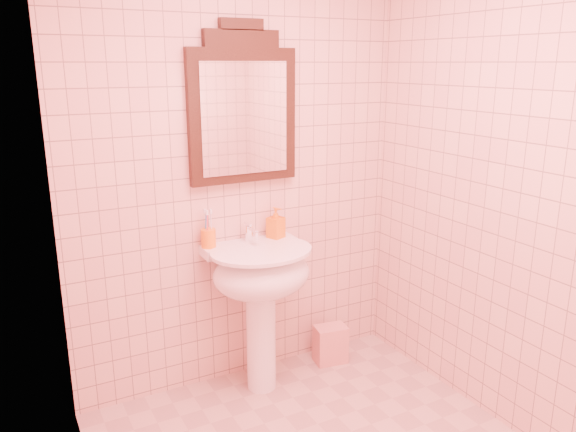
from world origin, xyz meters
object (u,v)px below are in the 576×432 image
towel (330,344)px  mirror (243,109)px  pedestal_sink (261,283)px  toothbrush_cup (208,238)px  soap_dispenser (276,223)px

towel → mirror: bearing=164.7°
pedestal_sink → toothbrush_cup: size_ratio=4.50×
pedestal_sink → soap_dispenser: size_ratio=4.70×
mirror → toothbrush_cup: 0.74m
soap_dispenser → pedestal_sink: bearing=-162.5°
pedestal_sink → toothbrush_cup: (-0.24, 0.17, 0.25)m
pedestal_sink → soap_dispenser: (0.17, 0.14, 0.29)m
mirror → soap_dispenser: (0.17, -0.06, -0.66)m
pedestal_sink → soap_dispenser: soap_dispenser is taller
pedestal_sink → mirror: 0.97m
mirror → soap_dispenser: size_ratio=4.76×
soap_dispenser → toothbrush_cup: bearing=153.6°
pedestal_sink → mirror: (0.00, 0.20, 0.95)m
pedestal_sink → soap_dispenser: 0.37m
mirror → towel: bearing=-15.3°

